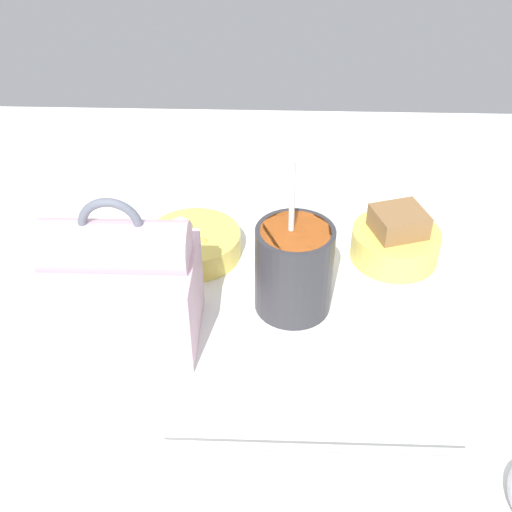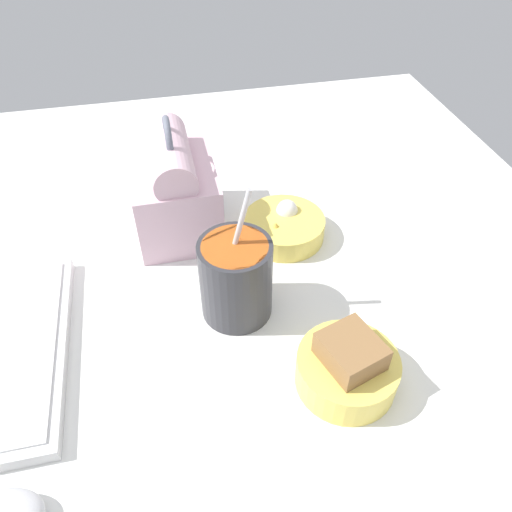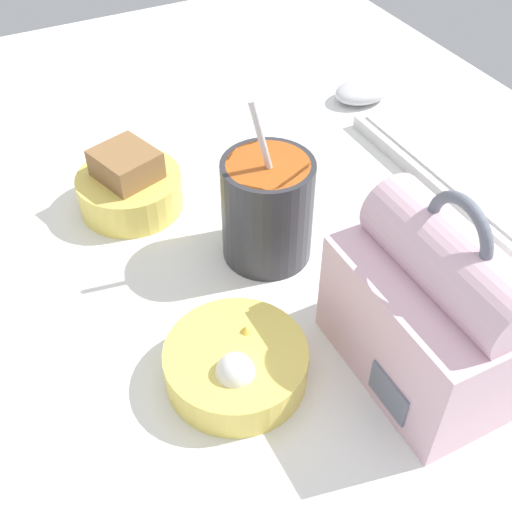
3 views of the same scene
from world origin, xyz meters
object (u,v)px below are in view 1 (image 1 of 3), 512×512
at_px(lunch_bag, 121,287).
at_px(bento_bowl_sandwich, 396,240).
at_px(bento_bowl_snacks, 194,243).
at_px(keyboard, 314,508).
at_px(soup_cup, 295,268).

distance_m(lunch_bag, bento_bowl_sandwich, 0.39).
height_order(bento_bowl_sandwich, bento_bowl_snacks, bento_bowl_sandwich).
height_order(keyboard, bento_bowl_snacks, bento_bowl_snacks).
bearing_deg(keyboard, bento_bowl_snacks, -68.63).
bearing_deg(soup_cup, lunch_bag, 16.05).
height_order(lunch_bag, bento_bowl_snacks, lunch_bag).
xyz_separation_m(keyboard, bento_bowl_snacks, (0.16, -0.40, 0.01)).
relative_size(keyboard, soup_cup, 1.57).
bearing_deg(bento_bowl_sandwich, keyboard, 72.29).
relative_size(keyboard, lunch_bag, 1.59).
bearing_deg(bento_bowl_sandwich, bento_bowl_snacks, 0.71).
height_order(lunch_bag, bento_bowl_sandwich, lunch_bag).
bearing_deg(bento_bowl_snacks, lunch_bag, 68.36).
relative_size(soup_cup, bento_bowl_snacks, 1.51).
height_order(soup_cup, bento_bowl_snacks, soup_cup).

